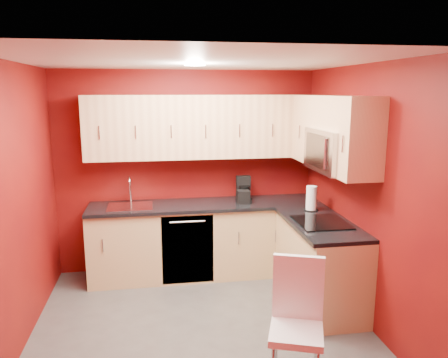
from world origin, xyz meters
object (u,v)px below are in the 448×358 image
object	(u,v)px
napkin_holder	(243,197)
dining_chair	(297,326)
microwave	(335,150)
coffee_maker	(244,189)
sink	(130,203)
paper_towel	(311,198)

from	to	relation	value
napkin_holder	dining_chair	distance (m)	2.19
microwave	napkin_holder	bearing A→B (deg)	128.66
coffee_maker	dining_chair	xyz separation A→B (m)	(-0.06, -2.26, -0.56)
sink	dining_chair	xyz separation A→B (m)	(1.33, -2.20, -0.45)
napkin_holder	dining_chair	xyz separation A→B (m)	(-0.02, -2.13, -0.49)
sink	coffee_maker	world-z (taller)	sink
napkin_holder	dining_chair	world-z (taller)	napkin_holder
microwave	paper_towel	distance (m)	0.78
napkin_holder	paper_towel	distance (m)	0.83
coffee_maker	napkin_holder	xyz separation A→B (m)	(-0.03, -0.13, -0.07)
microwave	sink	bearing A→B (deg)	154.40
coffee_maker	sink	bearing A→B (deg)	-173.11
microwave	dining_chair	distance (m)	1.84
sink	napkin_holder	distance (m)	1.35
paper_towel	dining_chair	distance (m)	1.91
microwave	napkin_holder	xyz separation A→B (m)	(-0.74, 0.93, -0.67)
sink	coffee_maker	size ratio (longest dim) A/B	1.76
coffee_maker	dining_chair	world-z (taller)	coffee_maker
dining_chair	sink	bearing A→B (deg)	141.14
sink	microwave	bearing A→B (deg)	-25.60
napkin_holder	dining_chair	size ratio (longest dim) A/B	0.16
microwave	paper_towel	world-z (taller)	microwave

